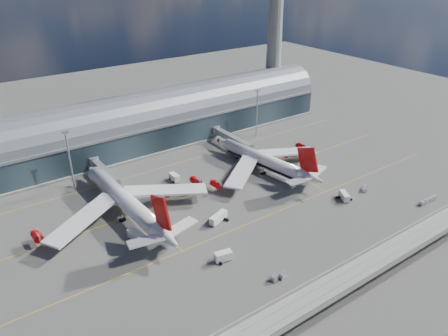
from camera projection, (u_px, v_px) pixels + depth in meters
ground at (246, 207)px, 172.28m from camera, size 500.00×500.00×0.00m
taxi_lines at (214, 185)px, 188.40m from camera, size 200.00×80.12×0.01m
terminal at (153, 123)px, 224.08m from camera, size 200.00×30.00×28.00m
control_tower at (275, 25)px, 253.73m from camera, size 19.00×19.00×103.00m
guideway at (360, 271)px, 129.81m from camera, size 220.00×8.50×7.20m
floodlight_mast_left at (70, 158)px, 180.39m from camera, size 3.00×0.70×25.70m
floodlight_mast_right at (257, 112)px, 232.19m from camera, size 3.00×0.70×25.70m
airliner_left at (127, 202)px, 163.19m from camera, size 68.47×71.91×21.93m
airliner_right at (265, 161)px, 197.98m from camera, size 60.34×63.12×20.04m
jet_bridge_left at (103, 170)px, 189.34m from camera, size 4.40×28.00×7.25m
jet_bridge_right at (230, 137)px, 222.55m from camera, size 4.40×32.00×7.25m
service_truck_0 at (137, 236)px, 151.42m from camera, size 4.08×8.33×3.30m
service_truck_1 at (223, 256)px, 141.64m from camera, size 6.13×3.74×3.31m
service_truck_2 at (218, 218)px, 162.22m from camera, size 8.89×5.26×3.10m
service_truck_3 at (344, 196)px, 176.52m from camera, size 5.07×6.68×3.04m
service_truck_4 at (174, 177)px, 190.80m from camera, size 2.92×5.70×3.28m
service_truck_5 at (133, 203)px, 171.68m from camera, size 6.35×4.37×2.87m
cargo_train_0 at (279, 277)px, 133.88m from camera, size 5.55×2.78×1.81m
cargo_train_1 at (428, 200)px, 174.80m from camera, size 10.16×2.07×1.68m
cargo_train_2 at (364, 189)px, 183.38m from camera, size 4.67×3.81×1.57m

